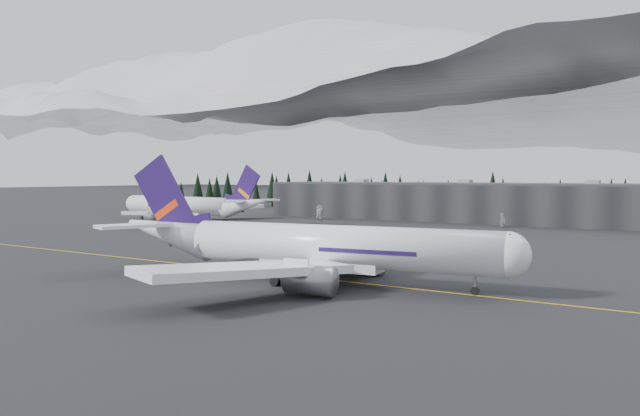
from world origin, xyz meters
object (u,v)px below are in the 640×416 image
Objects in this scene: jet_main at (304,245)px; gse_vehicle_b at (503,225)px; terminal at (494,202)px; jet_parked at (190,206)px; gse_vehicle_a at (320,218)px.

jet_main is 14.56× the size of gse_vehicle_b.
terminal is at bearing -164.40° from gse_vehicle_b.
terminal is 24.40m from gse_vehicle_b.
jet_main is 119.94m from jet_parked.
gse_vehicle_b is at bearing -156.12° from jet_parked.
terminal reaches higher than gse_vehicle_a.
jet_parked is 44.15m from gse_vehicle_a.
terminal is at bearing 87.28° from jet_main.
gse_vehicle_b is (90.95, 35.72, -4.44)m from jet_parked.
jet_main is at bearing -5.96° from gse_vehicle_b.
terminal is 33.00× the size of gse_vehicle_a.
jet_parked is 97.81m from gse_vehicle_b.
jet_main reaches higher than gse_vehicle_b.
terminal is 2.56× the size of jet_parked.
gse_vehicle_a is at bearing -95.99° from gse_vehicle_b.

